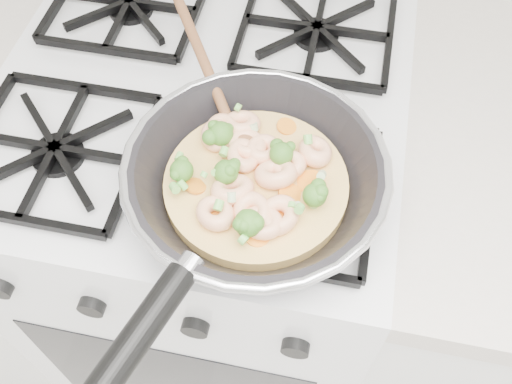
# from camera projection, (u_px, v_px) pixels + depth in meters

# --- Properties ---
(stove) EXTENTS (0.60, 0.60, 0.92)m
(stove) POSITION_uv_depth(u_px,v_px,m) (215.00, 241.00, 1.20)
(stove) COLOR white
(stove) RESTS_ON ground
(skillet) EXTENTS (0.35, 0.62, 0.10)m
(skillet) POSITION_uv_depth(u_px,v_px,m) (253.00, 181.00, 0.68)
(skillet) COLOR black
(skillet) RESTS_ON stove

